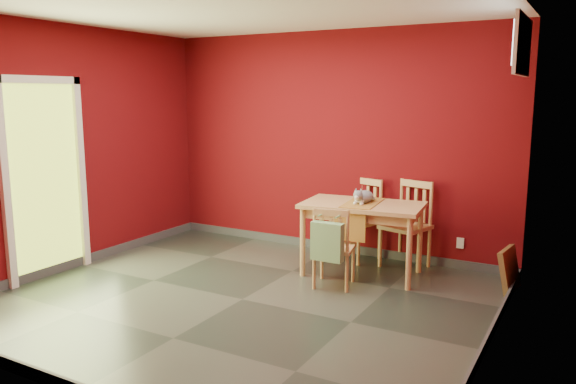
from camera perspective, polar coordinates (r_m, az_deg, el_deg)
The scene contains 13 objects.
ground at distance 5.50m, azimuth -4.65°, elevation -10.81°, with size 4.50×4.50×0.00m, color #2D342D.
room_shell at distance 5.48m, azimuth -4.66°, elevation -10.32°, with size 4.50×4.50×4.50m.
doorway at distance 6.46m, azimuth -23.53°, elevation 1.81°, with size 0.06×1.01×2.13m.
window at distance 5.32m, azimuth 22.68°, elevation 13.55°, with size 0.05×0.90×0.50m.
outlet_plate at distance 6.59m, azimuth 17.10°, elevation -4.98°, with size 0.08×0.01×0.12m, color silver.
dining_table at distance 6.08m, azimuth 7.58°, elevation -2.05°, with size 1.34×0.87×0.79m.
table_runner at distance 5.97m, azimuth 7.18°, elevation -1.82°, with size 0.40×0.72×0.35m.
chair_far_left at distance 6.73m, azimuth 7.30°, elevation -2.65°, with size 0.56×0.56×0.96m.
chair_far_right at distance 6.50m, azimuth 12.08°, elevation -3.13°, with size 0.57×0.57×0.98m.
chair_near at distance 5.72m, azimuth 4.63°, elevation -5.50°, with size 0.46×0.46×0.84m.
tote_bag at distance 5.50m, azimuth 4.01°, elevation -5.04°, with size 0.32×0.19×0.45m.
cat at distance 6.06m, azimuth 7.71°, elevation -0.24°, with size 0.20×0.38×0.19m, color slate, non-canonical shape.
picture_frame at distance 6.06m, azimuth 21.56°, elevation -7.36°, with size 0.20×0.45×0.43m.
Camera 1 is at (2.89, -4.26, 1.95)m, focal length 35.00 mm.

